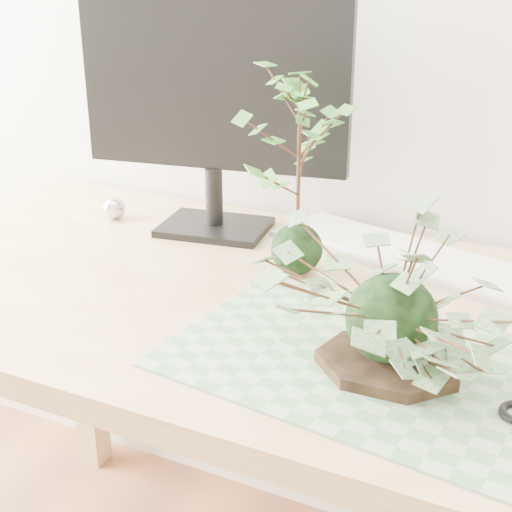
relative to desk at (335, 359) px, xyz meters
name	(u,v)px	position (x,y,z in m)	size (l,w,h in m)	color
desk	(335,359)	(0.00, 0.00, 0.00)	(1.60, 0.70, 0.74)	#D3B37B
cutting_mat	(370,362)	(0.09, -0.13, 0.09)	(0.50, 0.34, 0.00)	#558156
stone_dish	(388,364)	(0.12, -0.14, 0.10)	(0.19, 0.19, 0.01)	black
ivy_kokedama	(395,279)	(0.12, -0.14, 0.22)	(0.39, 0.39, 0.22)	black
maple_kokedama	(300,124)	(-0.10, 0.09, 0.33)	(0.23, 0.23, 0.35)	black
keyboard	(408,255)	(0.05, 0.22, 0.10)	(0.52, 0.28, 0.02)	#B0B0B7
monitor	(214,97)	(-0.32, 0.21, 0.34)	(0.49, 0.17, 0.44)	black
foil_ball	(114,208)	(-0.53, 0.18, 0.11)	(0.05, 0.05, 0.05)	silver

